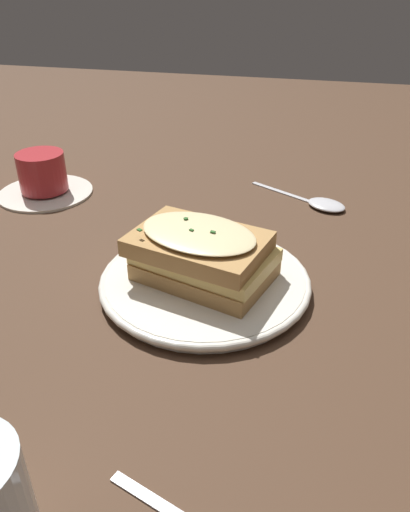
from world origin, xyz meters
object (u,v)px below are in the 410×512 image
Objects in this scene: dinner_plate at (205,281)px; spoon at (321,203)px; sandwich at (202,254)px; teacup_with_saucer at (43,178)px.

spoon is at bearing -115.23° from dinner_plate.
dinner_plate is 0.29m from spoon.
dinner_plate is at bearing -148.05° from sandwich.
sandwich is at bearing 31.95° from dinner_plate.
teacup_with_saucer is at bearing -53.14° from spoon.
dinner_plate is 1.62× the size of teacup_with_saucer.
spoon is at bearing -103.32° from teacup_with_saucer.
sandwich is at bearing -143.75° from teacup_with_saucer.
dinner_plate reaches higher than spoon.
teacup_with_saucer is (0.32, -0.21, -0.02)m from sandwich.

